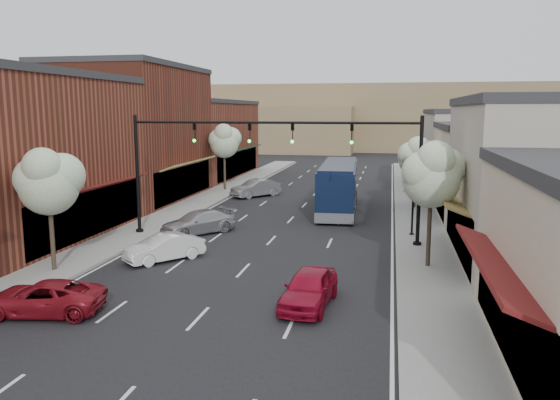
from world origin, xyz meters
The scene contains 27 objects.
ground centered at (0.00, 0.00, 0.00)m, with size 160.00×160.00×0.00m, color black.
sidewalk_left centered at (-8.40, 18.50, 0.07)m, with size 2.80×73.00×0.15m, color gray.
sidewalk_right centered at (8.40, 18.50, 0.07)m, with size 2.80×73.00×0.15m, color gray.
curb_left centered at (-7.00, 18.50, 0.07)m, with size 0.25×73.00×0.17m, color gray.
curb_right centered at (7.00, 18.50, 0.07)m, with size 0.25×73.00×0.17m, color gray.
bldg_left_midnear centered at (-14.23, 6.00, 4.66)m, with size 10.14×14.10×9.40m.
bldg_left_midfar centered at (-14.24, 20.00, 5.40)m, with size 10.14×14.10×10.90m.
bldg_left_far centered at (-14.22, 36.00, 4.16)m, with size 10.14×18.10×8.40m.
bldg_right_midnear centered at (13.72, 6.00, 3.91)m, with size 9.14×12.10×7.90m.
bldg_right_midfar centered at (13.70, 18.00, 3.17)m, with size 9.14×12.10×6.40m.
bldg_right_far centered at (13.71, 32.00, 3.66)m, with size 9.14×16.10×7.40m.
hill_far centered at (0.00, 90.00, 6.00)m, with size 120.00×30.00×12.00m, color #7A6647.
hill_near centered at (-25.00, 78.00, 4.00)m, with size 50.00×20.00×8.00m, color #7A6647.
signal_mast_right centered at (5.62, 8.00, 4.62)m, with size 8.22×0.46×7.00m.
signal_mast_left centered at (-5.62, 8.00, 4.62)m, with size 8.22×0.46×7.00m.
tree_right_near centered at (8.35, 3.94, 4.45)m, with size 2.85×2.65×5.95m.
tree_right_far centered at (8.35, 19.94, 3.99)m, with size 2.85×2.65×5.43m.
tree_left_near centered at (-8.25, -0.06, 4.22)m, with size 2.85×2.65×5.69m.
tree_left_far centered at (-8.25, 25.94, 4.60)m, with size 2.85×2.65×6.13m.
lamp_post_near centered at (7.80, 10.50, 3.01)m, with size 0.44×0.44×4.44m.
lamp_post_far centered at (7.80, 28.00, 3.01)m, with size 0.44×0.44×4.44m.
coach_bus centered at (2.81, 18.11, 1.83)m, with size 3.04×11.55×3.50m.
red_hatchback centered at (3.64, -1.96, 0.69)m, with size 1.64×4.07×1.39m, color maroon.
parked_car_a centered at (-5.62, -4.68, 0.60)m, with size 2.00×4.33×1.20m, color maroon.
parked_car_b centered at (-4.20, 2.85, 0.64)m, with size 1.36×3.89×1.28m, color silver.
parked_car_c centered at (-4.66, 8.86, 0.68)m, with size 1.90×4.68×1.36m, color #A5A6AB.
parked_car_e centered at (-4.72, 23.26, 0.74)m, with size 1.56×4.46×1.47m, color gray.
Camera 1 is at (6.47, -21.32, 7.22)m, focal length 35.00 mm.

